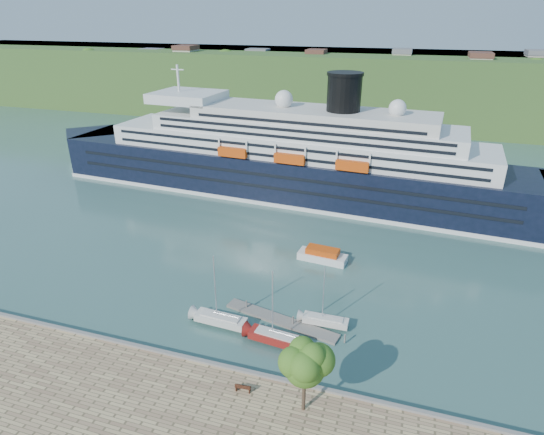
{
  "coord_description": "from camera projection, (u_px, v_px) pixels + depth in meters",
  "views": [
    {
      "loc": [
        17.38,
        -36.63,
        37.81
      ],
      "look_at": [
        -3.69,
        30.0,
        6.1
      ],
      "focal_mm": 30.0,
      "sensor_mm": 36.0,
      "label": 1
    }
  ],
  "objects": [
    {
      "name": "tender_launch",
      "position": [
        322.0,
        255.0,
        75.24
      ],
      "size": [
        8.37,
        3.59,
        2.25
      ],
      "primitive_type": null,
      "rotation": [
        0.0,
        0.0,
        -0.1
      ],
      "color": "#D0440C",
      "rests_on": "ground"
    },
    {
      "name": "sailboat_white_near",
      "position": [
        219.0,
        294.0,
        57.92
      ],
      "size": [
        7.8,
        2.55,
        9.93
      ],
      "primitive_type": null,
      "rotation": [
        0.0,
        0.0,
        -0.05
      ],
      "color": "silver",
      "rests_on": "ground"
    },
    {
      "name": "ground",
      "position": [
        224.0,
        372.0,
        52.2
      ],
      "size": [
        400.0,
        400.0,
        0.0
      ],
      "primitive_type": "plane",
      "color": "#325951",
      "rests_on": "ground"
    },
    {
      "name": "quay_coping",
      "position": [
        223.0,
        366.0,
        51.55
      ],
      "size": [
        220.0,
        0.5,
        0.3
      ],
      "primitive_type": "cube",
      "color": "slate",
      "rests_on": "promenade"
    },
    {
      "name": "cruise_ship",
      "position": [
        284.0,
        134.0,
        98.41
      ],
      "size": [
        122.0,
        25.7,
        27.19
      ],
      "primitive_type": null,
      "rotation": [
        0.0,
        0.0,
        -0.07
      ],
      "color": "black",
      "rests_on": "ground"
    },
    {
      "name": "sailboat_white_far",
      "position": [
        327.0,
        299.0,
        58.18
      ],
      "size": [
        6.6,
        1.89,
        8.5
      ],
      "primitive_type": null,
      "rotation": [
        0.0,
        0.0,
        0.01
      ],
      "color": "silver",
      "rests_on": "ground"
    },
    {
      "name": "promenade_tree",
      "position": [
        305.0,
        374.0,
        44.28
      ],
      "size": [
        5.5,
        5.5,
        9.11
      ],
      "primitive_type": null,
      "color": "#3B6A1C",
      "rests_on": "promenade"
    },
    {
      "name": "floating_pontoon",
      "position": [
        281.0,
        320.0,
        60.73
      ],
      "size": [
        16.39,
        5.4,
        0.36
      ],
      "primitive_type": null,
      "rotation": [
        0.0,
        0.0,
        -0.21
      ],
      "color": "gray",
      "rests_on": "ground"
    },
    {
      "name": "park_bench",
      "position": [
        243.0,
        387.0,
        48.13
      ],
      "size": [
        1.8,
        0.85,
        1.12
      ],
      "primitive_type": null,
      "rotation": [
        0.0,
        0.0,
        0.08
      ],
      "color": "#4D2416",
      "rests_on": "promenade"
    },
    {
      "name": "sailboat_red",
      "position": [
        277.0,
        311.0,
        54.51
      ],
      "size": [
        7.94,
        2.95,
        10.01
      ],
      "primitive_type": null,
      "rotation": [
        0.0,
        0.0,
        -0.1
      ],
      "color": "maroon",
      "rests_on": "ground"
    },
    {
      "name": "far_hillside",
      "position": [
        372.0,
        86.0,
        173.14
      ],
      "size": [
        400.0,
        50.0,
        24.0
      ],
      "primitive_type": "cube",
      "color": "#386026",
      "rests_on": "ground"
    }
  ]
}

